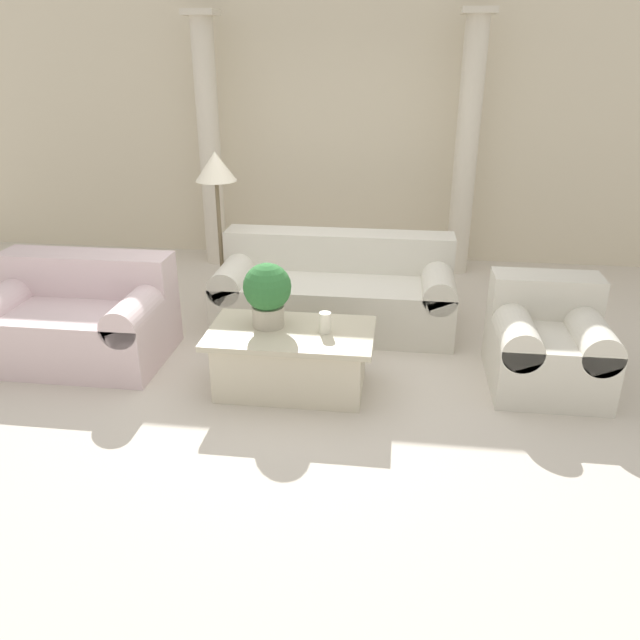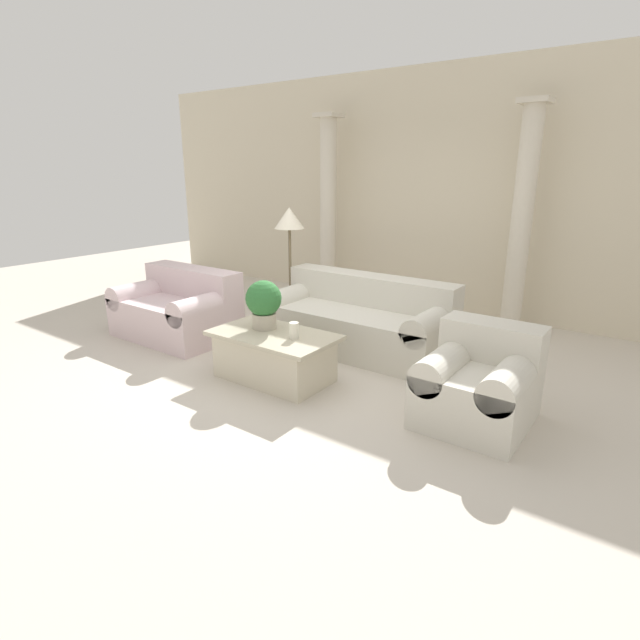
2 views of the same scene
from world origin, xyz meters
name	(u,v)px [view 1 (image 1 of 2)]	position (x,y,z in m)	size (l,w,h in m)	color
ground_plane	(297,364)	(0.00, 0.00, 0.00)	(16.00, 16.00, 0.00)	beige
wall_back	(337,116)	(0.00, 2.89, 1.60)	(10.00, 0.06, 3.20)	beige
sofa_long	(336,290)	(0.21, 0.82, 0.32)	(2.04, 0.90, 0.78)	beige
loveseat	(78,317)	(-1.73, -0.06, 0.33)	(1.39, 0.90, 0.78)	silver
coffee_table	(291,359)	(0.02, -0.37, 0.23)	(1.17, 0.68, 0.45)	beige
potted_plant	(267,292)	(-0.15, -0.30, 0.71)	(0.34, 0.34, 0.46)	#B2A893
pillar_candle	(325,323)	(0.26, -0.36, 0.53)	(0.08, 0.08, 0.15)	silver
floor_lamp	(216,176)	(-0.84, 0.94, 1.27)	(0.36, 0.36, 1.48)	brown
column_left	(209,142)	(-1.35, 2.46, 1.35)	(0.33, 0.33, 2.64)	beige
column_right	(467,147)	(1.39, 2.46, 1.35)	(0.33, 0.33, 2.64)	beige
armchair	(547,340)	(1.84, -0.03, 0.33)	(0.79, 0.87, 0.75)	beige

